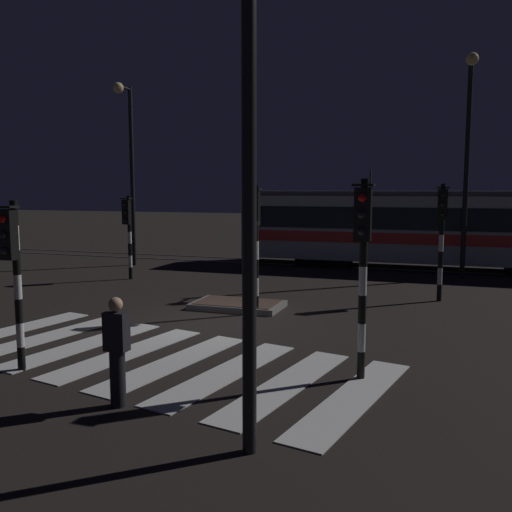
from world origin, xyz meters
The scene contains 15 objects.
ground_plane centered at (0.00, 0.00, 0.00)m, with size 120.00×120.00×0.00m, color black.
rail_near centered at (0.00, 10.94, 0.01)m, with size 80.00×0.12×0.03m, color #59595E.
rail_far centered at (0.00, 12.37, 0.01)m, with size 80.00×0.12×0.03m, color #59595E.
crosswalk_zebra centered at (0.00, -3.15, 0.01)m, with size 9.84×5.83×0.02m.
traffic_island centered at (-0.02, 1.83, 0.09)m, with size 2.49×1.48×0.18m.
traffic_light_median_centre centered at (0.72, 1.18, 2.27)m, with size 0.36×0.42×3.44m.
traffic_light_kerb_mid_left centered at (-1.86, -4.67, 2.07)m, with size 0.36×0.42×3.13m.
traffic_light_corner_far_right centered at (5.33, 4.62, 2.30)m, with size 0.36×0.42×3.49m.
traffic_light_corner_far_left centered at (-5.60, 5.20, 2.04)m, with size 0.36×0.42×3.10m.
traffic_light_corner_near_right centered at (4.14, -3.10, 2.32)m, with size 0.36×0.42×3.51m.
street_lamp_trackside_left centered at (-7.50, 8.46, 4.82)m, with size 0.44×1.21×7.68m.
street_lamp_near_kerb centered at (3.21, -6.50, 4.66)m, with size 0.44×1.21×7.38m.
street_lamp_trackside_right centered at (6.07, 9.21, 5.00)m, with size 0.44×1.21×8.00m.
tram centered at (4.64, 11.65, 1.75)m, with size 15.66×2.58×4.15m.
pedestrian_waiting_at_kerb centered at (0.78, -5.48, 0.88)m, with size 0.36×0.24×1.71m.
Camera 1 is at (5.48, -12.65, 3.33)m, focal length 39.24 mm.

